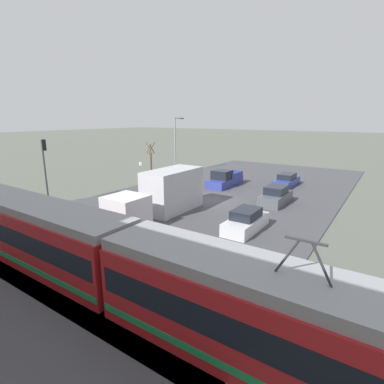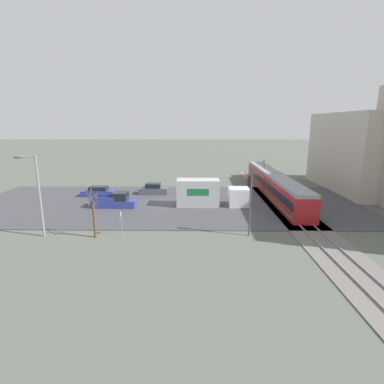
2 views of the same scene
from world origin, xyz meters
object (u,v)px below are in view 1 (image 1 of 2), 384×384
(box_truck, at_px, (163,195))
(sedan_car_2, at_px, (276,196))
(pickup_truck, at_px, (224,180))
(sedan_car_0, at_px, (246,221))
(no_parking_sign, at_px, (140,170))
(traffic_light_pole, at_px, (45,164))
(sedan_car_1, at_px, (287,181))
(street_lamp_near_crossing, at_px, (176,141))
(light_rail_tram, at_px, (125,266))
(street_tree, at_px, (151,162))

(box_truck, distance_m, sedan_car_2, 10.25)
(pickup_truck, height_order, sedan_car_0, pickup_truck)
(pickup_truck, xyz_separation_m, no_parking_sign, (9.80, 3.18, 0.66))
(sedan_car_2, relative_size, traffic_light_pole, 0.74)
(pickup_truck, distance_m, no_parking_sign, 10.32)
(sedan_car_0, distance_m, traffic_light_pole, 17.91)
(sedan_car_1, bearing_deg, no_parking_sign, 24.73)
(sedan_car_1, xyz_separation_m, traffic_light_pole, (15.37, 19.13, 3.04))
(traffic_light_pole, xyz_separation_m, street_lamp_near_crossing, (0.44, -19.49, 0.73))
(light_rail_tram, distance_m, street_tree, 26.91)
(street_lamp_near_crossing, bearing_deg, no_parking_sign, 91.74)
(sedan_car_0, bearing_deg, street_tree, 149.51)
(sedan_car_1, distance_m, sedan_car_2, 7.90)
(sedan_car_1, xyz_separation_m, street_lamp_near_crossing, (15.80, -0.36, 3.77))
(sedan_car_1, height_order, traffic_light_pole, traffic_light_pole)
(sedan_car_2, bearing_deg, traffic_light_pole, -145.86)
(box_truck, bearing_deg, street_tree, -44.97)
(box_truck, height_order, sedan_car_1, box_truck)
(street_tree, distance_m, no_parking_sign, 2.52)
(sedan_car_2, height_order, street_tree, street_tree)
(sedan_car_2, height_order, traffic_light_pole, traffic_light_pole)
(street_tree, height_order, street_lamp_near_crossing, street_lamp_near_crossing)
(street_tree, bearing_deg, street_lamp_near_crossing, -92.13)
(sedan_car_1, bearing_deg, box_truck, 72.05)
(sedan_car_2, relative_size, street_tree, 0.93)
(light_rail_tram, distance_m, box_truck, 11.65)
(sedan_car_0, bearing_deg, light_rail_tram, -94.55)
(traffic_light_pole, relative_size, no_parking_sign, 2.42)
(pickup_truck, relative_size, no_parking_sign, 2.24)
(light_rail_tram, height_order, street_tree, street_tree)
(pickup_truck, relative_size, street_tree, 1.16)
(light_rail_tram, distance_m, street_lamp_near_crossing, 31.06)
(sedan_car_0, distance_m, street_tree, 20.78)
(street_tree, xyz_separation_m, street_lamp_near_crossing, (-0.19, -5.13, 2.34))
(light_rail_tram, height_order, box_truck, light_rail_tram)
(sedan_car_2, xyz_separation_m, traffic_light_pole, (16.75, 11.36, 2.96))
(sedan_car_0, relative_size, sedan_car_2, 1.00)
(box_truck, relative_size, pickup_truck, 1.71)
(box_truck, bearing_deg, sedan_car_2, -129.29)
(pickup_truck, distance_m, street_lamp_near_crossing, 11.52)
(box_truck, height_order, sedan_car_2, box_truck)
(sedan_car_0, relative_size, street_tree, 0.93)
(sedan_car_0, relative_size, no_parking_sign, 1.80)
(street_tree, bearing_deg, no_parking_sign, 99.91)
(light_rail_tram, height_order, sedan_car_1, light_rail_tram)
(sedan_car_1, bearing_deg, sedan_car_2, 100.08)
(box_truck, bearing_deg, no_parking_sign, -39.01)
(pickup_truck, bearing_deg, street_tree, 4.36)
(street_tree, height_order, no_parking_sign, street_tree)
(box_truck, xyz_separation_m, street_lamp_near_crossing, (10.72, -16.03, 2.78))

